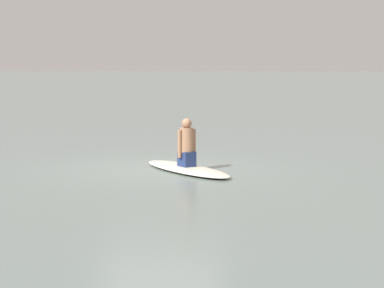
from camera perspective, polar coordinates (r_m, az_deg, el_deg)
ground_plane at (r=13.69m, az=-2.73°, el=-2.06°), size 400.00×400.00×0.00m
surfboard at (r=13.36m, az=-0.43°, el=-2.05°), size 2.43×2.42×0.10m
person_paddler at (r=13.30m, az=-0.44°, el=-0.05°), size 0.39×0.39×0.93m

